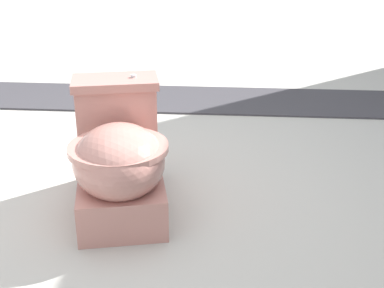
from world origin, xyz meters
TOP-DOWN VIEW (x-y plane):
  - ground_plane at (0.00, 0.00)m, footprint 14.00×14.00m
  - gravel_strip at (-1.36, 0.50)m, footprint 0.56×8.00m
  - toilet at (0.09, -0.00)m, footprint 0.70×0.50m

SIDE VIEW (x-z plane):
  - ground_plane at x=0.00m, z-range 0.00..0.00m
  - gravel_strip at x=-1.36m, z-range 0.00..0.01m
  - toilet at x=0.09m, z-range -0.04..0.48m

